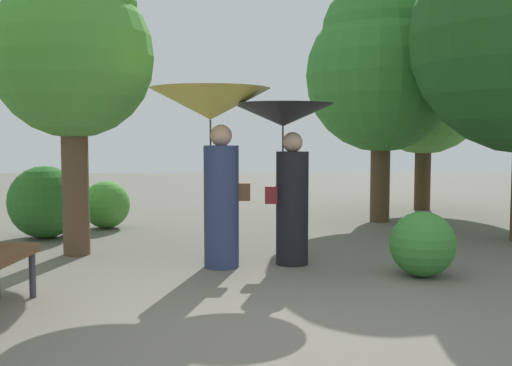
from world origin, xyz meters
name	(u,v)px	position (x,y,z in m)	size (l,w,h in m)	color
ground_plane	(267,330)	(0.00, 0.00, 0.00)	(40.00, 40.00, 0.00)	#6B665B
person_left	(213,131)	(-0.49, 2.26, 1.55)	(1.35, 1.35, 2.02)	navy
person_right	(286,147)	(0.34, 2.39, 1.36)	(1.18, 1.18, 1.86)	black
tree_near_left	(72,41)	(-2.25, 3.05, 2.65)	(2.00, 2.00, 3.92)	brown
tree_near_right	(425,80)	(3.52, 7.52, 2.61)	(2.55, 2.55, 4.06)	#42301E
tree_mid_right	(382,63)	(2.26, 5.85, 2.73)	(2.61, 2.61, 4.24)	#4C3823
bush_path_left	(423,244)	(1.73, 1.73, 0.35)	(0.69, 0.69, 0.69)	#387F33
bush_path_right	(106,205)	(-2.35, 5.24, 0.38)	(0.77, 0.77, 0.77)	#4C9338
bush_behind_bench	(45,202)	(-3.04, 4.31, 0.53)	(1.06, 1.06, 1.06)	#2D6B28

